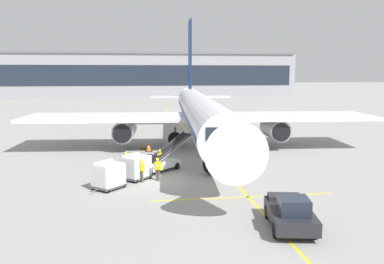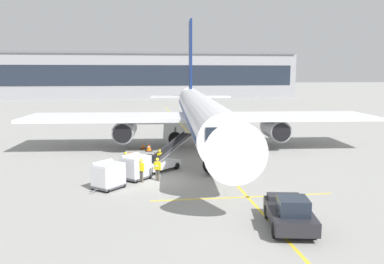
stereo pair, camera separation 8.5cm
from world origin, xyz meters
TOP-DOWN VIEW (x-y plane):
  - ground_plane at (0.00, 0.00)m, footprint 600.00×600.00m
  - parked_airplane at (5.10, 13.18)m, footprint 37.15×46.45m
  - belt_loader at (0.36, 3.31)m, footprint 4.73×4.65m
  - baggage_cart_lead at (-1.86, 0.55)m, footprint 2.52×2.57m
  - baggage_cart_second at (-3.75, -1.68)m, footprint 2.52×2.57m
  - pushback_tug at (5.97, -10.45)m, footprint 2.86×4.71m
  - ground_crew_by_loader at (-1.43, -0.29)m, footprint 0.44×0.44m
  - ground_crew_by_carts at (0.14, 3.31)m, footprint 0.44×0.44m
  - ground_crew_marshaller at (-0.24, -0.08)m, footprint 0.51×0.39m
  - ground_crew_wingwalker at (-2.61, 2.53)m, footprint 0.50×0.40m
  - safety_cone_engine_keepout at (-0.46, 11.77)m, footprint 0.71×0.71m
  - safety_cone_wingtip at (-2.33, 8.09)m, footprint 0.66×0.66m
  - safety_cone_nose_mark at (-1.03, 13.18)m, footprint 0.56×0.56m
  - apron_guidance_line_lead_in at (5.30, 12.28)m, footprint 0.20×110.00m
  - apron_guidance_line_stop_bar at (5.03, -4.92)m, footprint 12.00×0.20m
  - terminal_building at (-13.55, 104.59)m, footprint 125.59×17.17m

SIDE VIEW (x-z plane):
  - ground_plane at x=0.00m, z-range 0.00..0.00m
  - apron_guidance_line_lead_in at x=5.30m, z-range 0.00..0.01m
  - apron_guidance_line_stop_bar at x=5.03m, z-range 0.00..0.01m
  - safety_cone_nose_mark at x=-1.03m, z-range -0.01..0.63m
  - safety_cone_wingtip at x=-2.33m, z-range -0.01..0.73m
  - safety_cone_engine_keepout at x=-0.46m, z-range -0.01..0.78m
  - pushback_tug at x=5.97m, z-range -0.09..1.74m
  - belt_loader at x=0.36m, z-range -0.57..2.24m
  - ground_crew_by_loader at x=-1.43m, z-range 0.13..1.87m
  - ground_crew_by_carts at x=0.14m, z-range 0.13..1.87m
  - ground_crew_marshaller at x=-0.24m, z-range 0.13..1.87m
  - ground_crew_wingwalker at x=-2.61m, z-range 0.13..1.87m
  - baggage_cart_lead at x=-1.86m, z-range 0.04..1.96m
  - baggage_cart_second at x=-3.75m, z-range 0.04..1.96m
  - parked_airplane at x=5.10m, z-range -4.09..11.59m
  - terminal_building at x=-13.55m, z-range -0.05..14.30m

